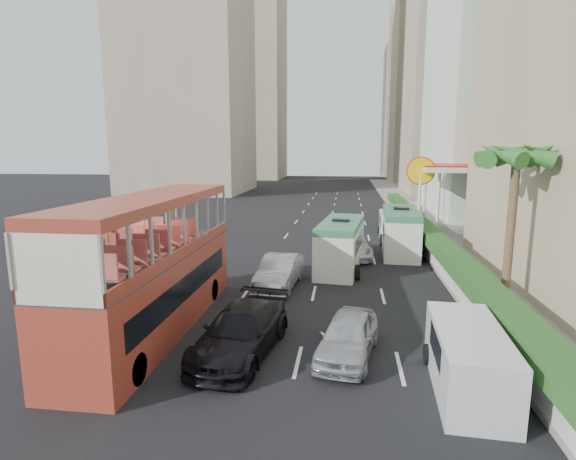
% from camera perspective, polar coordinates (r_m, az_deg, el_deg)
% --- Properties ---
extents(ground_plane, '(200.00, 200.00, 0.00)m').
position_cam_1_polar(ground_plane, '(16.75, 3.41, -13.41)').
color(ground_plane, black).
rests_on(ground_plane, ground).
extents(double_decker_bus, '(2.50, 11.00, 5.06)m').
position_cam_1_polar(double_decker_bus, '(17.36, -16.71, -4.16)').
color(double_decker_bus, '#A13827').
rests_on(double_decker_bus, ground).
extents(car_silver_lane_a, '(2.02, 4.79, 1.54)m').
position_cam_1_polar(car_silver_lane_a, '(22.41, -1.10, -7.21)').
color(car_silver_lane_a, '#B9BBC0').
rests_on(car_silver_lane_a, ground).
extents(car_silver_lane_b, '(2.39, 4.35, 1.40)m').
position_cam_1_polar(car_silver_lane_b, '(15.47, 7.56, -15.59)').
color(car_silver_lane_b, '#B9BBC0').
rests_on(car_silver_lane_b, ground).
extents(car_black, '(2.89, 5.57, 1.54)m').
position_cam_1_polar(car_black, '(15.60, -5.94, -15.32)').
color(car_black, black).
rests_on(car_black, ground).
extents(van_asset, '(2.86, 5.30, 1.41)m').
position_cam_1_polar(van_asset, '(28.65, 7.88, -3.43)').
color(van_asset, silver).
rests_on(van_asset, ground).
extents(minibus_near, '(2.77, 6.40, 2.75)m').
position_cam_1_polar(minibus_near, '(25.53, 6.69, -1.92)').
color(minibus_near, silver).
rests_on(minibus_near, ground).
extents(minibus_far, '(2.51, 6.58, 2.87)m').
position_cam_1_polar(minibus_far, '(30.17, 14.05, -0.17)').
color(minibus_far, silver).
rests_on(minibus_far, ground).
extents(panel_van_near, '(2.05, 4.59, 1.80)m').
position_cam_1_polar(panel_van_near, '(14.03, 21.89, -15.04)').
color(panel_van_near, silver).
rests_on(panel_van_near, ground).
extents(panel_van_far, '(2.12, 4.91, 1.93)m').
position_cam_1_polar(panel_van_far, '(35.12, 13.16, 0.53)').
color(panel_van_far, silver).
rests_on(panel_van_far, ground).
extents(sidewalk, '(6.00, 120.00, 0.18)m').
position_cam_1_polar(sidewalk, '(41.63, 18.38, 0.53)').
color(sidewalk, '#99968C').
rests_on(sidewalk, ground).
extents(kerb_wall, '(0.30, 44.00, 1.00)m').
position_cam_1_polar(kerb_wall, '(30.38, 17.10, -1.70)').
color(kerb_wall, silver).
rests_on(kerb_wall, sidewalk).
extents(hedge, '(1.10, 44.00, 0.70)m').
position_cam_1_polar(hedge, '(30.22, 17.18, -0.12)').
color(hedge, '#2D6626').
rests_on(hedge, kerb_wall).
extents(palm_tree, '(0.36, 0.36, 6.40)m').
position_cam_1_polar(palm_tree, '(20.74, 26.40, -0.10)').
color(palm_tree, brown).
rests_on(palm_tree, sidewalk).
extents(shell_station, '(6.50, 8.00, 5.50)m').
position_cam_1_polar(shell_station, '(39.56, 20.56, 3.81)').
color(shell_station, silver).
rests_on(shell_station, ground).
extents(tower_mid, '(16.00, 16.00, 50.00)m').
position_cam_1_polar(tower_mid, '(77.45, 21.70, 23.19)').
color(tower_mid, '#B5A28E').
rests_on(tower_mid, ground).
extents(tower_far_a, '(14.00, 14.00, 44.00)m').
position_cam_1_polar(tower_far_a, '(99.80, 17.49, 18.57)').
color(tower_far_a, tan).
rests_on(tower_far_a, ground).
extents(tower_far_b, '(14.00, 14.00, 40.00)m').
position_cam_1_polar(tower_far_b, '(121.12, 15.60, 16.14)').
color(tower_far_b, '#B5A28E').
rests_on(tower_far_b, ground).
extents(tower_left_a, '(18.00, 18.00, 52.00)m').
position_cam_1_polar(tower_left_a, '(77.09, -12.94, 24.45)').
color(tower_left_a, '#B5A28E').
rests_on(tower_left_a, ground).
extents(tower_left_b, '(16.00, 16.00, 46.00)m').
position_cam_1_polar(tower_left_b, '(109.03, -5.12, 18.76)').
color(tower_left_b, tan).
rests_on(tower_left_b, ground).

